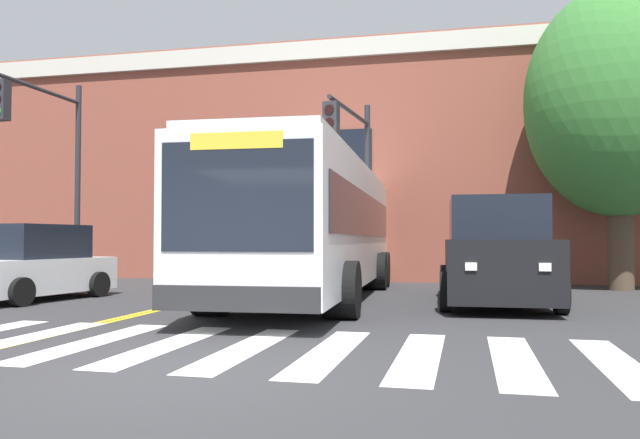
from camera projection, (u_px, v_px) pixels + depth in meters
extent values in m
plane|color=#303033|center=(164.00, 376.00, 6.26)|extent=(120.00, 120.00, 0.00)
cube|color=white|center=(24.00, 339.00, 8.56)|extent=(0.53, 3.30, 0.01)
cube|color=white|center=(93.00, 342.00, 8.31)|extent=(0.53, 3.30, 0.01)
cube|color=white|center=(167.00, 345.00, 8.07)|extent=(0.53, 3.30, 0.01)
cube|color=white|center=(246.00, 348.00, 7.82)|extent=(0.53, 3.30, 0.01)
cube|color=white|center=(330.00, 352.00, 7.57)|extent=(0.53, 3.30, 0.01)
cube|color=white|center=(419.00, 355.00, 7.33)|extent=(0.53, 3.30, 0.01)
cube|color=white|center=(515.00, 359.00, 7.08)|extent=(0.53, 3.30, 0.01)
cube|color=white|center=(617.00, 364.00, 6.84)|extent=(0.53, 3.30, 0.01)
cube|color=gold|center=(293.00, 278.00, 22.18)|extent=(0.12, 36.00, 0.01)
cube|color=gold|center=(297.00, 278.00, 22.15)|extent=(0.12, 36.00, 0.01)
cube|color=white|center=(315.00, 227.00, 14.56)|extent=(2.95, 11.88, 2.62)
cube|color=black|center=(368.00, 215.00, 14.35)|extent=(0.46, 10.84, 0.94)
cube|color=black|center=(263.00, 216.00, 14.80)|extent=(0.46, 10.84, 0.94)
cube|color=black|center=(236.00, 196.00, 8.77)|extent=(2.23, 0.11, 1.57)
cube|color=yellow|center=(236.00, 141.00, 8.79)|extent=(1.36, 0.09, 0.24)
cube|color=#232326|center=(235.00, 299.00, 8.69)|extent=(2.43, 0.20, 0.36)
cube|color=silver|center=(315.00, 168.00, 14.61)|extent=(2.78, 11.40, 0.16)
cylinder|color=black|center=(342.00, 290.00, 10.72)|extent=(0.60, 1.02, 1.00)
cylinder|color=black|center=(212.00, 288.00, 11.15)|extent=(0.60, 1.02, 1.00)
cylinder|color=black|center=(376.00, 271.00, 16.92)|extent=(0.60, 1.02, 1.00)
cylinder|color=black|center=(291.00, 270.00, 17.35)|extent=(0.60, 1.02, 1.00)
cylinder|color=black|center=(379.00, 269.00, 18.00)|extent=(0.60, 1.02, 1.00)
cylinder|color=black|center=(300.00, 269.00, 18.43)|extent=(0.60, 1.02, 1.00)
cube|color=white|center=(33.00, 276.00, 14.04)|extent=(2.17, 3.93, 0.77)
cube|color=black|center=(34.00, 242.00, 14.10)|extent=(1.77, 2.24, 0.77)
cylinder|color=black|center=(21.00, 292.00, 12.65)|extent=(0.30, 0.62, 0.60)
cylinder|color=black|center=(98.00, 284.00, 14.82)|extent=(0.30, 0.62, 0.60)
cylinder|color=black|center=(42.00, 282.00, 15.42)|extent=(0.30, 0.62, 0.60)
cube|color=black|center=(495.00, 267.00, 13.13)|extent=(2.17, 5.21, 1.16)
cube|color=black|center=(494.00, 219.00, 13.22)|extent=(1.91, 3.25, 0.85)
cube|color=white|center=(545.00, 267.00, 10.48)|extent=(0.20, 0.05, 0.14)
cube|color=white|center=(471.00, 266.00, 10.71)|extent=(0.20, 0.05, 0.14)
cylinder|color=black|center=(561.00, 294.00, 11.36)|extent=(0.24, 0.77, 0.76)
cylinder|color=black|center=(446.00, 292.00, 11.75)|extent=(0.24, 0.77, 0.76)
cylinder|color=black|center=(535.00, 282.00, 14.49)|extent=(0.24, 0.77, 0.76)
cylinder|color=black|center=(445.00, 281.00, 14.89)|extent=(0.24, 0.77, 0.76)
cube|color=#AD1E1E|center=(399.00, 261.00, 23.50)|extent=(1.88, 4.15, 0.80)
cube|color=black|center=(399.00, 239.00, 23.57)|extent=(1.66, 2.29, 0.79)
cube|color=white|center=(407.00, 260.00, 21.36)|extent=(0.20, 0.04, 0.14)
cube|color=white|center=(376.00, 260.00, 21.62)|extent=(0.20, 0.04, 0.14)
cylinder|color=black|center=(420.00, 269.00, 22.04)|extent=(0.23, 0.61, 0.60)
cylinder|color=black|center=(369.00, 269.00, 22.48)|extent=(0.23, 0.61, 0.60)
cylinder|color=black|center=(426.00, 266.00, 24.50)|extent=(0.23, 0.61, 0.60)
cylinder|color=black|center=(380.00, 266.00, 24.95)|extent=(0.23, 0.61, 0.60)
cylinder|color=#28282D|center=(78.00, 186.00, 18.18)|extent=(0.16, 0.16, 5.88)
cylinder|color=#28282D|center=(42.00, 90.00, 16.67)|extent=(0.13, 3.26, 0.11)
cube|color=#28282D|center=(2.00, 100.00, 15.20)|extent=(0.34, 0.28, 1.00)
cylinder|color=#28282D|center=(368.00, 197.00, 17.39)|extent=(0.16, 0.16, 5.13)
cylinder|color=#28282D|center=(350.00, 112.00, 15.77)|extent=(0.46, 3.54, 0.11)
cube|color=#28282D|center=(331.00, 124.00, 14.22)|extent=(0.37, 0.31, 1.00)
cylinder|color=black|center=(329.00, 109.00, 14.08)|extent=(0.22, 0.05, 0.22)
cylinder|color=black|center=(329.00, 123.00, 14.07)|extent=(0.22, 0.05, 0.22)
cylinder|color=green|center=(329.00, 136.00, 14.06)|extent=(0.22, 0.05, 0.22)
cylinder|color=#4C3D2D|center=(621.00, 245.00, 16.79)|extent=(0.65, 0.65, 2.45)
ellipsoid|color=#387A33|center=(618.00, 100.00, 16.91)|extent=(6.64, 6.62, 6.34)
cube|color=brown|center=(373.00, 172.00, 24.40)|extent=(42.22, 8.37, 8.05)
cube|color=beige|center=(355.00, 47.00, 20.36)|extent=(42.22, 0.16, 0.60)
cube|color=black|center=(355.00, 220.00, 20.23)|extent=(1.10, 0.06, 1.40)
cube|color=black|center=(355.00, 150.00, 20.30)|extent=(1.10, 0.06, 1.40)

